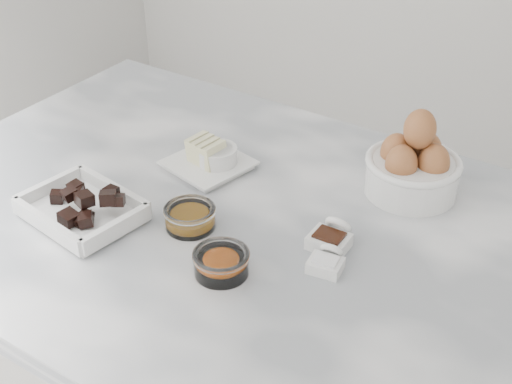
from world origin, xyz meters
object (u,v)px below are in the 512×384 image
sugar_ramekin (217,157)px  salt_spoon (327,261)px  butter_plate (207,159)px  honey_bowl (190,217)px  vanilla_spoon (331,237)px  chocolate_dish (81,207)px  zest_bowl (221,262)px  egg_bowl (413,166)px

sugar_ramekin → salt_spoon: (0.30, -0.14, -0.01)m
butter_plate → salt_spoon: butter_plate is taller
honey_bowl → vanilla_spoon: size_ratio=1.14×
chocolate_dish → sugar_ramekin: chocolate_dish is taller
salt_spoon → sugar_ramekin: bearing=155.1°
butter_plate → zest_bowl: butter_plate is taller
zest_bowl → salt_spoon: bearing=37.4°
zest_bowl → vanilla_spoon: size_ratio=1.15×
egg_bowl → zest_bowl: size_ratio=1.92×
chocolate_dish → vanilla_spoon: bearing=23.1°
chocolate_dish → sugar_ramekin: size_ratio=2.84×
chocolate_dish → honey_bowl: (0.16, 0.08, -0.00)m
egg_bowl → honey_bowl: size_ratio=1.93×
zest_bowl → egg_bowl: bearing=68.0°
butter_plate → vanilla_spoon: bearing=-14.9°
sugar_ramekin → zest_bowl: sugar_ramekin is taller
butter_plate → sugar_ramekin: butter_plate is taller
sugar_ramekin → zest_bowl: 0.30m
vanilla_spoon → salt_spoon: size_ratio=1.13×
egg_bowl → zest_bowl: (-0.15, -0.36, -0.03)m
honey_bowl → salt_spoon: salt_spoon is taller
sugar_ramekin → vanilla_spoon: 0.30m
vanilla_spoon → salt_spoon: 0.06m
egg_bowl → zest_bowl: 0.39m
honey_bowl → vanilla_spoon: 0.23m
sugar_ramekin → chocolate_dish: bearing=-110.8°
butter_plate → sugar_ramekin: size_ratio=2.16×
butter_plate → salt_spoon: size_ratio=2.39×
chocolate_dish → vanilla_spoon: (0.38, 0.16, -0.01)m
sugar_ramekin → egg_bowl: egg_bowl is taller
honey_bowl → salt_spoon: (0.23, 0.03, -0.01)m
honey_bowl → zest_bowl: size_ratio=0.99×
egg_bowl → butter_plate: bearing=-159.0°
honey_bowl → vanilla_spoon: (0.21, 0.08, -0.00)m
sugar_ramekin → egg_bowl: 0.35m
vanilla_spoon → salt_spoon: bearing=-68.1°
honey_bowl → salt_spoon: 0.24m
honey_bowl → zest_bowl: (0.11, -0.07, 0.00)m
butter_plate → honey_bowl: (0.09, -0.16, -0.00)m
chocolate_dish → egg_bowl: egg_bowl is taller
chocolate_dish → butter_plate: size_ratio=1.31×
egg_bowl → vanilla_spoon: egg_bowl is taller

